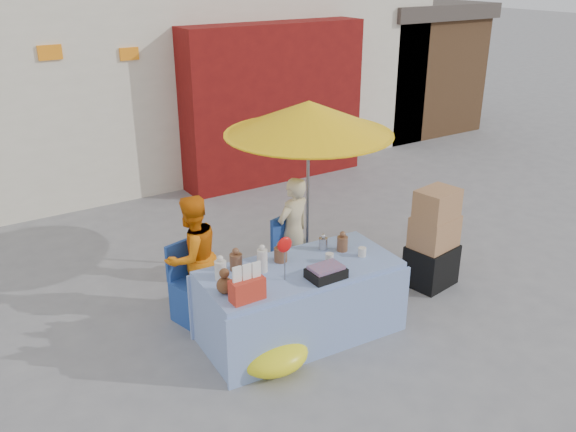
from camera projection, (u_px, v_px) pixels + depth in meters
ground at (308, 327)px, 6.31m from camera, size 80.00×80.00×0.00m
market_table at (299, 301)px, 6.03m from camera, size 2.04×1.05×1.20m
chair_left at (200, 297)px, 6.36m from camera, size 0.58×0.57×0.85m
chair_right at (299, 267)px, 6.98m from camera, size 0.58×0.57×0.85m
vendor_orange at (192, 257)px, 6.30m from camera, size 0.75×0.65×1.34m
vendor_beige at (293, 232)px, 6.94m from camera, size 0.53×0.42×1.30m
umbrella at (309, 118)px, 6.72m from camera, size 1.90×1.90×2.09m
box_stack at (433, 242)px, 6.94m from camera, size 0.60×0.52×1.18m
tarp_bundle at (274, 355)px, 5.59m from camera, size 0.69×0.56×0.30m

